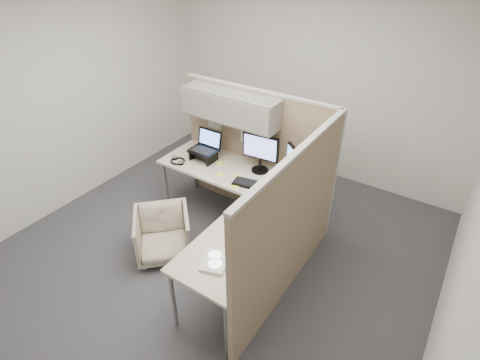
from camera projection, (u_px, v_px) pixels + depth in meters
The scene contains 20 objects.
ground at pixel (221, 248), 4.36m from camera, with size 4.50×4.50×0.00m, color #39383D.
partition_back at pixel (245, 132), 4.43m from camera, with size 2.00×0.36×1.63m.
partition_right at pixel (293, 225), 3.45m from camera, with size 0.07×2.03×1.63m.
desk at pixel (236, 199), 4.01m from camera, with size 2.00×1.98×0.73m.
office_chair at pixel (163, 232), 4.14m from camera, with size 0.58×0.55×0.60m, color beige.
monitor_left at pixel (260, 150), 4.26m from camera, with size 0.44×0.20×0.47m.
monitor_right at pixel (295, 167), 3.95m from camera, with size 0.35×0.32×0.47m.
laptop_station at pixel (205, 149), 4.57m from camera, with size 0.34×0.29×0.35m.
keyboard at pixel (255, 185), 4.13m from camera, with size 0.50×0.17×0.02m, color black.
mouse at pixel (275, 195), 3.97m from camera, with size 0.09×0.06×0.03m, color black.
travel_mug at pixel (279, 174), 4.18m from camera, with size 0.08×0.08×0.17m.
soda_can_green at pixel (286, 199), 3.83m from camera, with size 0.07×0.07×0.12m, color silver.
soda_can_silver at pixel (290, 189), 3.99m from camera, with size 0.07×0.07×0.12m, color black.
sticky_note_c at pixel (220, 163), 4.55m from camera, with size 0.08×0.08×0.01m, color #F1F540.
sticky_note_d at pixel (238, 176), 4.29m from camera, with size 0.08×0.08×0.01m, color #F1F540.
sticky_note_b at pixel (235, 186), 4.12m from camera, with size 0.08×0.08×0.01m, color #F1F540.
sticky_note_a at pixel (220, 175), 4.33m from camera, with size 0.08×0.08×0.01m, color #F1F540.
headphones at pixel (178, 161), 4.57m from camera, with size 0.23×0.23×0.03m.
paper_stack at pixel (215, 262), 3.16m from camera, with size 0.27×0.31×0.03m.
desk_clock at pixel (254, 225), 3.50m from camera, with size 0.09×0.10×0.10m.
Camera 1 is at (1.96, -2.55, 3.06)m, focal length 28.00 mm.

